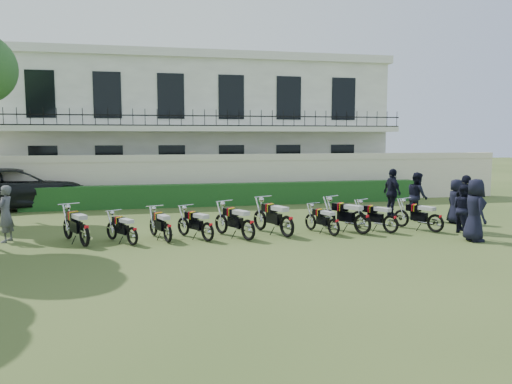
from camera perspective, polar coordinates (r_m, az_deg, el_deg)
The scene contains 22 objects.
ground at distance 15.67m, azimuth -2.27°, elevation -5.17°, with size 100.00×100.00×0.00m, color #31451B.
perimeter_wall at distance 23.36m, azimuth -5.64°, elevation 1.52°, with size 30.00×0.35×2.30m.
hedge at distance 22.78m, azimuth -2.90°, elevation -0.27°, with size 18.00×0.60×1.00m, color #19481B.
building at distance 29.21m, azimuth -7.03°, elevation 7.46°, with size 20.40×9.60×7.40m.
motorcycle_0 at distance 14.90m, azimuth -19.03°, elevation -4.11°, with size 1.04×1.87×1.11m.
motorcycle_1 at distance 14.74m, azimuth -13.95°, elevation -4.41°, with size 1.00×1.46×0.92m.
motorcycle_2 at distance 14.89m, azimuth -10.07°, elevation -4.11°, with size 0.75×1.73×0.98m.
motorcycle_3 at distance 14.90m, azimuth -5.55°, elevation -4.01°, with size 1.02×1.61×0.99m.
motorcycle_4 at distance 14.93m, azimuth -0.90°, elevation -3.77°, with size 1.04×1.83×1.10m.
motorcycle_5 at distance 15.42m, azimuth 3.57°, elevation -3.34°, with size 0.98×2.01×1.16m.
motorcycle_6 at distance 15.87m, azimuth 8.89°, elevation -3.51°, with size 0.75×1.63×0.93m.
motorcycle_7 at distance 16.24m, azimuth 12.09°, elevation -3.03°, with size 1.14×1.84×1.13m.
motorcycle_8 at distance 16.65m, azimuth 15.15°, elevation -3.07°, with size 1.00×1.65×1.01m.
motorcycle_9 at distance 17.23m, azimuth 19.85°, elevation -2.89°, with size 0.98×1.71×1.03m.
suv at distance 23.98m, azimuth -25.65°, elevation 0.39°, with size 2.97×6.44×1.79m, color black.
inspector at distance 16.57m, azimuth -26.72°, elevation -2.25°, with size 0.62×0.41×1.70m, color #57575C.
officer_0 at distance 16.30m, azimuth 23.72°, elevation -1.91°, with size 0.92×0.60×1.88m, color black.
officer_1 at distance 17.57m, azimuth 22.62°, elevation -1.77°, with size 0.77×0.60×1.59m, color black.
officer_2 at distance 17.82m, azimuth 22.79°, elevation -1.21°, with size 1.10×0.46×1.88m, color black.
officer_3 at distance 19.35m, azimuth 21.85°, elevation -1.00°, with size 0.79×0.51×1.61m, color black.
officer_4 at distance 19.69m, azimuth 17.94°, elevation -0.45°, with size 0.88×0.68×1.80m, color black.
officer_5 at distance 20.25m, azimuth 15.31°, elevation -0.07°, with size 1.10×0.46×1.88m, color black.
Camera 1 is at (-2.61, -15.13, 3.14)m, focal length 35.00 mm.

